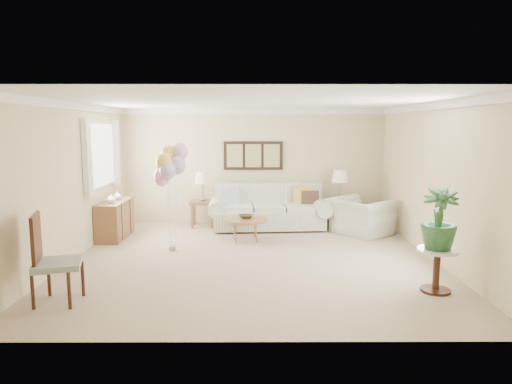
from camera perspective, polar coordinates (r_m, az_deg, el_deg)
ground_plane at (r=7.75m, az=-0.38°, el=-8.34°), size 6.00×6.00×0.00m
room_shell at (r=7.55m, az=-1.23°, el=3.79°), size 6.04×6.04×2.60m
wall_art_triptych at (r=10.42m, az=-0.35°, el=4.57°), size 1.35×0.06×0.65m
sofa at (r=9.95m, az=1.59°, el=-2.40°), size 2.66×1.12×0.96m
end_table_left at (r=10.16m, az=-6.64°, el=-1.59°), size 0.54×0.49×0.59m
end_table_right at (r=10.26m, az=10.36°, el=-1.47°), size 0.56×0.51×0.61m
lamp_left at (r=10.08m, az=-6.69°, el=1.68°), size 0.36×0.36×0.64m
lamp_right at (r=10.18m, az=10.44°, el=1.84°), size 0.37×0.37×0.65m
coffee_table at (r=8.89m, az=-1.34°, el=-3.54°), size 0.86×0.86×0.43m
decor_bowl at (r=8.88m, az=-1.25°, el=-3.09°), size 0.29×0.29×0.07m
armchair at (r=9.65m, az=12.91°, el=-3.00°), size 1.48×1.51×0.74m
side_table at (r=6.61m, az=21.70°, el=-7.85°), size 0.54×0.54×0.59m
potted_plant at (r=6.47m, az=21.92°, el=-3.13°), size 0.57×0.57×0.82m
accent_chair at (r=6.29m, az=-24.33°, el=-7.43°), size 0.69×0.69×1.13m
credenza at (r=9.53m, az=-17.22°, el=-3.29°), size 0.46×1.20×0.74m
vase_white at (r=9.21m, az=-17.67°, el=-0.79°), size 0.22×0.22×0.18m
vase_sage at (r=9.61m, az=-16.92°, el=-0.42°), size 0.20×0.20×0.18m
balloon_cluster at (r=8.09m, az=-10.68°, el=3.47°), size 0.59×0.53×1.93m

